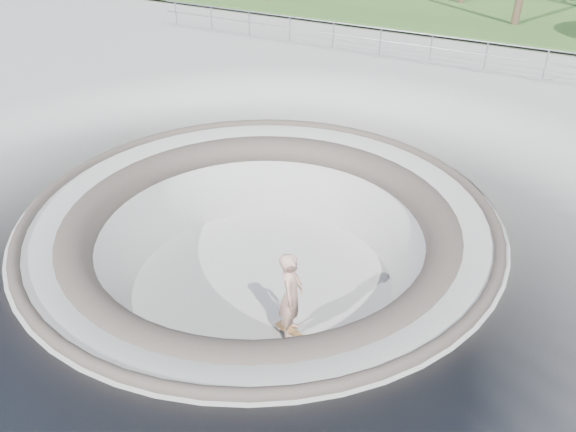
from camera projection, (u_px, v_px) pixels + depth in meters
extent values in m
plane|color=#A6A5A0|center=(260.00, 212.00, 12.24)|extent=(180.00, 180.00, 0.00)
torus|color=#A6A5A0|center=(263.00, 284.00, 13.30)|extent=(14.00, 14.00, 4.00)
cylinder|color=#A6A5A0|center=(263.00, 282.00, 13.28)|extent=(6.60, 6.60, 0.10)
torus|color=#4D473D|center=(260.00, 213.00, 12.25)|extent=(10.24, 10.24, 0.24)
torus|color=#4D473D|center=(261.00, 229.00, 12.48)|extent=(8.91, 8.91, 0.81)
cylinder|color=gray|center=(433.00, 35.00, 20.49)|extent=(25.00, 0.05, 0.05)
cylinder|color=gray|center=(431.00, 47.00, 20.72)|extent=(25.00, 0.05, 0.05)
cube|color=brown|center=(291.00, 332.00, 11.67)|extent=(0.84, 0.48, 0.02)
cylinder|color=#B7B8BD|center=(291.00, 333.00, 11.69)|extent=(0.09, 0.17, 0.04)
cylinder|color=#B7B8BD|center=(291.00, 333.00, 11.69)|extent=(0.09, 0.17, 0.04)
cylinder|color=beige|center=(291.00, 333.00, 11.70)|extent=(0.07, 0.05, 0.06)
cylinder|color=beige|center=(291.00, 333.00, 11.70)|extent=(0.07, 0.05, 0.06)
cylinder|color=beige|center=(291.00, 333.00, 11.70)|extent=(0.07, 0.05, 0.06)
cylinder|color=beige|center=(291.00, 333.00, 11.70)|extent=(0.07, 0.05, 0.06)
imported|color=tan|center=(291.00, 295.00, 11.15)|extent=(0.67, 0.83, 1.96)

